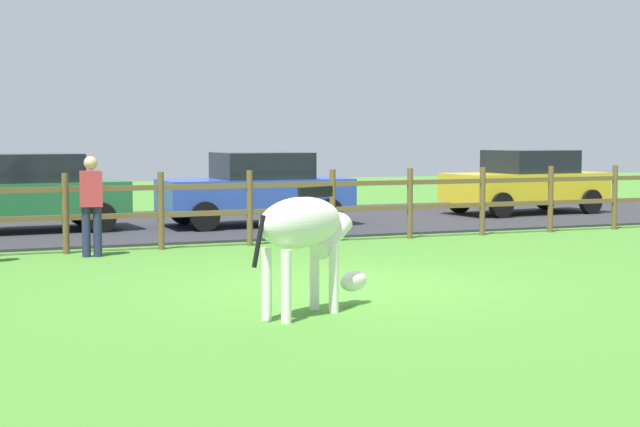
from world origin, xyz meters
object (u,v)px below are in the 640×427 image
at_px(parked_car_blue, 257,188).
at_px(parked_car_yellow, 526,181).
at_px(zebra, 306,232).
at_px(visitor_right_of_tree, 91,201).
at_px(parked_car_green, 25,192).

bearing_deg(parked_car_blue, parked_car_yellow, 4.42).
height_order(zebra, parked_car_blue, parked_car_blue).
xyz_separation_m(parked_car_yellow, visitor_right_of_tree, (-11.29, -4.34, 0.06)).
bearing_deg(parked_car_green, visitor_right_of_tree, -81.59).
xyz_separation_m(parked_car_green, parked_car_yellow, (11.92, 0.09, 0.00)).
bearing_deg(parked_car_green, parked_car_blue, -5.66).
distance_m(zebra, parked_car_green, 10.57).
distance_m(parked_car_blue, parked_car_green, 4.75).
relative_size(zebra, parked_car_blue, 0.44).
height_order(parked_car_blue, visitor_right_of_tree, visitor_right_of_tree).
bearing_deg(parked_car_green, parked_car_yellow, 0.42).
distance_m(parked_car_blue, parked_car_yellow, 7.21).
distance_m(zebra, visitor_right_of_tree, 6.28).
distance_m(parked_car_green, visitor_right_of_tree, 4.30).
height_order(zebra, parked_car_yellow, parked_car_yellow).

